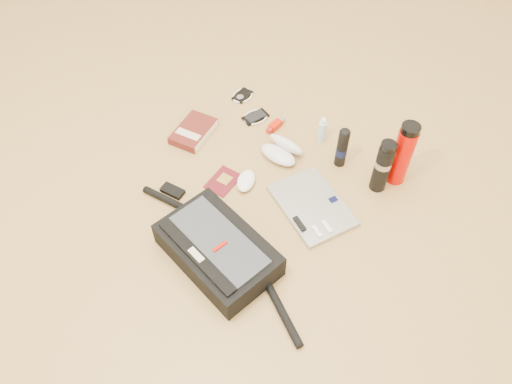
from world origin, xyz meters
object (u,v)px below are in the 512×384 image
(laptop, at_px, (312,206))
(book, at_px, (194,131))
(thermos_red, at_px, (402,154))
(messenger_bag, at_px, (217,249))
(thermos_black, at_px, (383,166))

(laptop, distance_m, book, 0.60)
(thermos_red, bearing_deg, laptop, -118.09)
(thermos_red, bearing_deg, book, -158.31)
(messenger_bag, height_order, book, messenger_bag)
(thermos_black, bearing_deg, thermos_red, 67.66)
(messenger_bag, height_order, thermos_black, thermos_black)
(messenger_bag, distance_m, book, 0.61)
(messenger_bag, height_order, laptop, messenger_bag)
(messenger_bag, bearing_deg, laptop, 80.17)
(messenger_bag, distance_m, thermos_black, 0.67)
(thermos_black, bearing_deg, messenger_bag, -113.56)
(laptop, distance_m, thermos_black, 0.29)
(messenger_bag, relative_size, book, 3.80)
(laptop, height_order, book, book)
(book, xyz_separation_m, thermos_black, (0.73, 0.23, 0.10))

